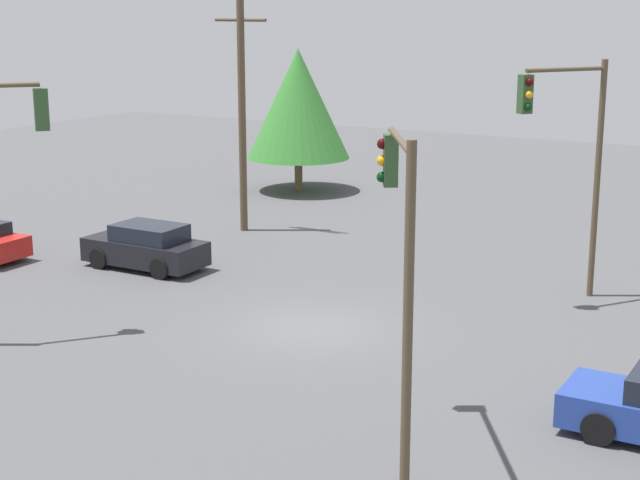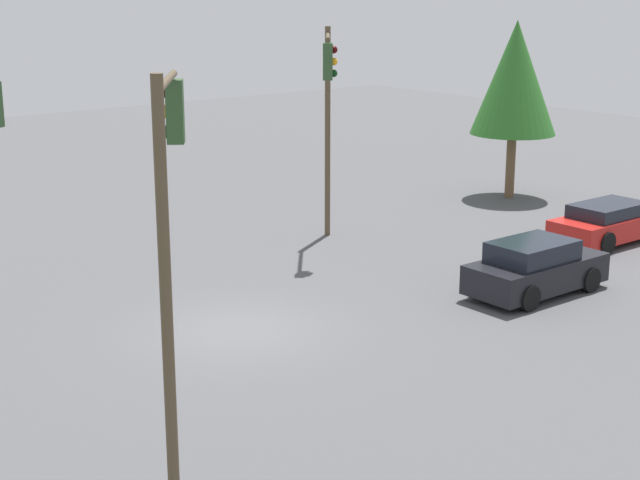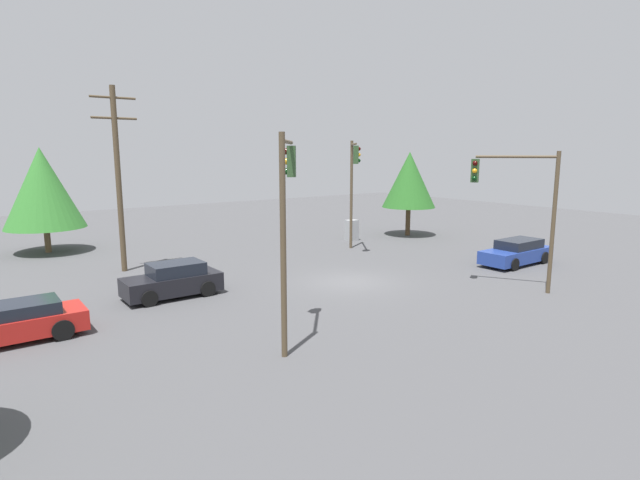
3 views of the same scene
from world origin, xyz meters
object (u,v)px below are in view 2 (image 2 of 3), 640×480
object	(u,v)px
sedan_red	(611,222)
sedan_dark	(535,268)
traffic_signal_cross	(328,101)
traffic_signal_main	(169,218)

from	to	relation	value
sedan_red	sedan_dark	bearing A→B (deg)	-72.02
sedan_red	traffic_signal_cross	distance (m)	9.83
sedan_dark	sedan_red	bearing A→B (deg)	107.98
sedan_red	traffic_signal_main	world-z (taller)	traffic_signal_main
traffic_signal_main	traffic_signal_cross	size ratio (longest dim) A/B	1.03
traffic_signal_main	traffic_signal_cross	distance (m)	15.92
sedan_red	traffic_signal_main	bearing A→B (deg)	-74.64
sedan_red	traffic_signal_cross	xyz separation A→B (m)	(-7.16, 5.50, 3.88)
sedan_dark	traffic_signal_cross	distance (m)	8.47
traffic_signal_cross	sedan_dark	bearing A→B (deg)	46.83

